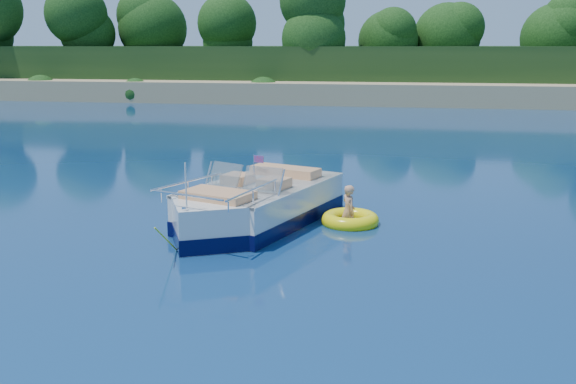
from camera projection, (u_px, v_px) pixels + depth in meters
name	position (u px, v px, depth m)	size (l,w,h in m)	color
ground	(115.00, 283.00, 11.25)	(160.00, 160.00, 0.00)	#0A224C
shoreline	(361.00, 73.00, 72.21)	(170.00, 59.00, 6.00)	tan
treeline	(343.00, 26.00, 49.35)	(150.00, 7.12, 8.19)	black
motorboat	(253.00, 208.00, 14.78)	(3.52, 6.07, 2.10)	silver
tow_tube	(350.00, 220.00, 14.98)	(1.40, 1.40, 0.36)	#FFEE0C
boy	(348.00, 224.00, 15.02)	(0.48, 0.32, 1.32)	tan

